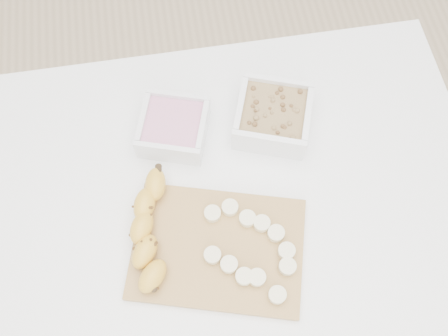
{
  "coord_description": "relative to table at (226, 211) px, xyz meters",
  "views": [
    {
      "loc": [
        -0.06,
        -0.33,
        1.65
      ],
      "look_at": [
        0.0,
        0.03,
        0.81
      ],
      "focal_mm": 40.0,
      "sensor_mm": 36.0,
      "label": 1
    }
  ],
  "objects": [
    {
      "name": "ground",
      "position": [
        0.0,
        0.0,
        -0.65
      ],
      "size": [
        3.5,
        3.5,
        0.0
      ],
      "primitive_type": "plane",
      "color": "#C6AD89",
      "rests_on": "ground"
    },
    {
      "name": "table",
      "position": [
        0.0,
        0.0,
        0.0
      ],
      "size": [
        1.0,
        0.7,
        0.75
      ],
      "color": "white",
      "rests_on": "ground"
    },
    {
      "name": "bowl_yogurt",
      "position": [
        -0.08,
        0.15,
        0.13
      ],
      "size": [
        0.16,
        0.16,
        0.06
      ],
      "color": "white",
      "rests_on": "table"
    },
    {
      "name": "bowl_granola",
      "position": [
        0.12,
        0.14,
        0.13
      ],
      "size": [
        0.18,
        0.18,
        0.07
      ],
      "color": "white",
      "rests_on": "table"
    },
    {
      "name": "cutting_board",
      "position": [
        -0.03,
        -0.1,
        0.1
      ],
      "size": [
        0.36,
        0.3,
        0.01
      ],
      "primitive_type": "cube",
      "rotation": [
        0.0,
        0.0,
        -0.28
      ],
      "color": "#AE7F42",
      "rests_on": "table"
    },
    {
      "name": "banana",
      "position": [
        -0.15,
        -0.06,
        0.13
      ],
      "size": [
        0.13,
        0.23,
        0.04
      ],
      "primitive_type": null,
      "rotation": [
        0.0,
        0.0,
        -0.34
      ],
      "color": "gold",
      "rests_on": "cutting_board"
    },
    {
      "name": "banana_slices",
      "position": [
        0.03,
        -0.12,
        0.12
      ],
      "size": [
        0.16,
        0.2,
        0.02
      ],
      "color": "#F4E8B6",
      "rests_on": "cutting_board"
    }
  ]
}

